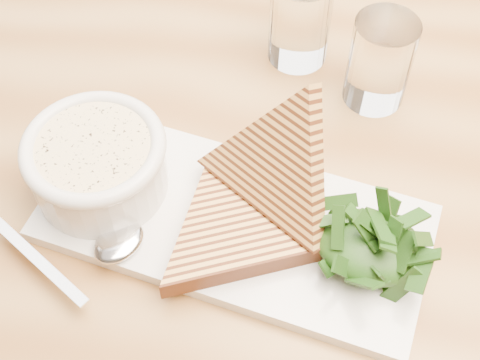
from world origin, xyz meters
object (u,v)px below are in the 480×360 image
(table_top, at_px, (229,243))
(platter, at_px, (234,223))
(soup_bowl, at_px, (99,168))
(glass_far, at_px, (380,62))
(glass_near, at_px, (300,20))

(table_top, distance_m, platter, 0.03)
(soup_bowl, xyz_separation_m, glass_far, (0.23, 0.20, 0.01))
(glass_near, bearing_deg, glass_far, -22.68)
(platter, bearing_deg, glass_near, 89.10)
(table_top, relative_size, soup_bowl, 9.76)
(table_top, relative_size, glass_far, 12.25)
(table_top, relative_size, platter, 3.42)
(platter, bearing_deg, table_top, -114.63)
(glass_near, height_order, glass_far, glass_near)
(glass_near, distance_m, glass_far, 0.10)
(platter, relative_size, soup_bowl, 2.85)
(glass_near, bearing_deg, table_top, -91.64)
(glass_far, bearing_deg, table_top, -115.53)
(glass_far, bearing_deg, platter, -115.57)
(table_top, bearing_deg, soup_bowl, 175.14)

